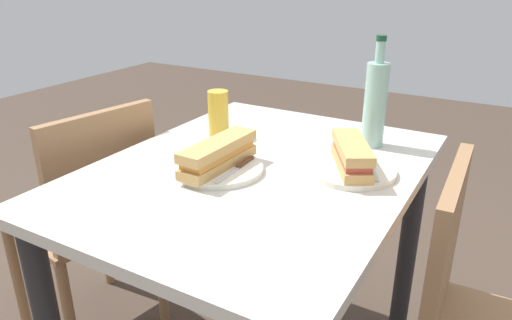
{
  "coord_description": "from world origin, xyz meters",
  "views": [
    {
      "loc": [
        1.0,
        0.58,
        1.26
      ],
      "look_at": [
        0.0,
        0.0,
        0.79
      ],
      "focal_mm": 33.75,
      "sensor_mm": 36.0,
      "label": 1
    }
  ],
  "objects_px": {
    "dining_table": "(256,212)",
    "knife_far": "(238,168)",
    "baguette_sandwich_near": "(352,155)",
    "water_bottle": "(375,103)",
    "baguette_sandwich_far": "(218,154)",
    "plate_near": "(351,170)",
    "beer_glass": "(218,114)",
    "chair_near": "(93,214)",
    "knife_near": "(370,164)",
    "plate_far": "(219,169)"
  },
  "relations": [
    {
      "from": "plate_near",
      "to": "beer_glass",
      "type": "xyz_separation_m",
      "value": [
        -0.07,
        -0.45,
        0.06
      ]
    },
    {
      "from": "beer_glass",
      "to": "dining_table",
      "type": "bearing_deg",
      "value": 54.86
    },
    {
      "from": "dining_table",
      "to": "plate_near",
      "type": "height_order",
      "value": "plate_near"
    },
    {
      "from": "dining_table",
      "to": "knife_far",
      "type": "bearing_deg",
      "value": -15.17
    },
    {
      "from": "baguette_sandwich_far",
      "to": "beer_glass",
      "type": "bearing_deg",
      "value": -146.08
    },
    {
      "from": "baguette_sandwich_near",
      "to": "beer_glass",
      "type": "bearing_deg",
      "value": -98.53
    },
    {
      "from": "water_bottle",
      "to": "baguette_sandwich_far",
      "type": "bearing_deg",
      "value": -36.03
    },
    {
      "from": "dining_table",
      "to": "baguette_sandwich_near",
      "type": "bearing_deg",
      "value": 111.52
    },
    {
      "from": "beer_glass",
      "to": "baguette_sandwich_far",
      "type": "bearing_deg",
      "value": 33.92
    },
    {
      "from": "plate_far",
      "to": "water_bottle",
      "type": "bearing_deg",
      "value": 143.97
    },
    {
      "from": "water_bottle",
      "to": "beer_glass",
      "type": "bearing_deg",
      "value": -70.41
    },
    {
      "from": "plate_near",
      "to": "knife_near",
      "type": "height_order",
      "value": "knife_near"
    },
    {
      "from": "baguette_sandwich_near",
      "to": "beer_glass",
      "type": "relative_size",
      "value": 1.58
    },
    {
      "from": "dining_table",
      "to": "knife_far",
      "type": "distance_m",
      "value": 0.17
    },
    {
      "from": "dining_table",
      "to": "knife_near",
      "type": "distance_m",
      "value": 0.33
    },
    {
      "from": "chair_near",
      "to": "knife_near",
      "type": "bearing_deg",
      "value": 102.23
    },
    {
      "from": "baguette_sandwich_near",
      "to": "baguette_sandwich_far",
      "type": "relative_size",
      "value": 0.88
    },
    {
      "from": "baguette_sandwich_near",
      "to": "plate_far",
      "type": "xyz_separation_m",
      "value": [
        0.16,
        -0.29,
        -0.04
      ]
    },
    {
      "from": "knife_near",
      "to": "knife_far",
      "type": "height_order",
      "value": "same"
    },
    {
      "from": "chair_near",
      "to": "plate_far",
      "type": "xyz_separation_m",
      "value": [
        0.01,
        0.52,
        0.28
      ]
    },
    {
      "from": "water_bottle",
      "to": "beer_glass",
      "type": "distance_m",
      "value": 0.46
    },
    {
      "from": "knife_near",
      "to": "water_bottle",
      "type": "height_order",
      "value": "water_bottle"
    },
    {
      "from": "baguette_sandwich_far",
      "to": "knife_far",
      "type": "relative_size",
      "value": 1.4
    },
    {
      "from": "knife_near",
      "to": "plate_far",
      "type": "xyz_separation_m",
      "value": [
        0.2,
        -0.33,
        -0.01
      ]
    },
    {
      "from": "dining_table",
      "to": "chair_near",
      "type": "height_order",
      "value": "chair_near"
    },
    {
      "from": "knife_near",
      "to": "plate_far",
      "type": "height_order",
      "value": "knife_near"
    },
    {
      "from": "dining_table",
      "to": "plate_far",
      "type": "distance_m",
      "value": 0.17
    },
    {
      "from": "water_bottle",
      "to": "chair_near",
      "type": "bearing_deg",
      "value": -65.11
    },
    {
      "from": "plate_near",
      "to": "water_bottle",
      "type": "distance_m",
      "value": 0.25
    },
    {
      "from": "baguette_sandwich_far",
      "to": "beer_glass",
      "type": "height_order",
      "value": "beer_glass"
    },
    {
      "from": "plate_near",
      "to": "knife_far",
      "type": "relative_size",
      "value": 1.26
    },
    {
      "from": "chair_near",
      "to": "beer_glass",
      "type": "bearing_deg",
      "value": 120.63
    },
    {
      "from": "knife_far",
      "to": "baguette_sandwich_far",
      "type": "bearing_deg",
      "value": -79.32
    },
    {
      "from": "chair_near",
      "to": "plate_near",
      "type": "bearing_deg",
      "value": 100.38
    },
    {
      "from": "chair_near",
      "to": "knife_far",
      "type": "xyz_separation_m",
      "value": [
        0.0,
        0.57,
        0.29
      ]
    },
    {
      "from": "knife_far",
      "to": "chair_near",
      "type": "bearing_deg",
      "value": -90.33
    },
    {
      "from": "chair_near",
      "to": "baguette_sandwich_far",
      "type": "bearing_deg",
      "value": 88.57
    },
    {
      "from": "water_bottle",
      "to": "baguette_sandwich_near",
      "type": "bearing_deg",
      "value": 3.97
    },
    {
      "from": "plate_far",
      "to": "dining_table",
      "type": "bearing_deg",
      "value": 136.94
    },
    {
      "from": "baguette_sandwich_near",
      "to": "knife_far",
      "type": "relative_size",
      "value": 1.24
    },
    {
      "from": "baguette_sandwich_near",
      "to": "knife_far",
      "type": "height_order",
      "value": "baguette_sandwich_near"
    },
    {
      "from": "plate_near",
      "to": "knife_near",
      "type": "distance_m",
      "value": 0.05
    },
    {
      "from": "knife_far",
      "to": "beer_glass",
      "type": "height_order",
      "value": "beer_glass"
    },
    {
      "from": "plate_near",
      "to": "baguette_sandwich_far",
      "type": "xyz_separation_m",
      "value": [
        0.16,
        -0.29,
        0.04
      ]
    },
    {
      "from": "knife_near",
      "to": "plate_far",
      "type": "distance_m",
      "value": 0.39
    },
    {
      "from": "plate_far",
      "to": "plate_near",
      "type": "bearing_deg",
      "value": 118.84
    },
    {
      "from": "dining_table",
      "to": "beer_glass",
      "type": "height_order",
      "value": "beer_glass"
    },
    {
      "from": "dining_table",
      "to": "plate_far",
      "type": "relative_size",
      "value": 4.44
    },
    {
      "from": "dining_table",
      "to": "baguette_sandwich_far",
      "type": "relative_size",
      "value": 4.0
    },
    {
      "from": "plate_near",
      "to": "baguette_sandwich_far",
      "type": "height_order",
      "value": "baguette_sandwich_far"
    }
  ]
}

